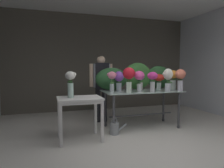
{
  "coord_description": "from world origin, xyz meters",
  "views": [
    {
      "loc": [
        -1.64,
        -2.47,
        1.33
      ],
      "look_at": [
        -0.42,
        1.38,
        1.0
      ],
      "focal_mm": 32.61,
      "sensor_mm": 36.0,
      "label": 1
    }
  ],
  "objects_px": {
    "vase_sunset_ranunculus": "(173,78)",
    "vase_magenta_lilies": "(153,79)",
    "vase_coral_carnations": "(180,77)",
    "vase_white_roses_tall": "(71,82)",
    "vase_lilac_stock": "(141,79)",
    "vase_ivory_tulips": "(168,78)",
    "side_table_white": "(80,103)",
    "vase_scarlet_dahlias": "(159,79)",
    "vase_rosy_snapdragons": "(112,79)",
    "vase_violet_roses": "(119,79)",
    "watering_can": "(115,128)",
    "florist": "(101,81)",
    "display_table_glass": "(142,97)",
    "vase_fuchsia_hydrangea": "(139,78)",
    "vase_crimson_peonies": "(129,76)"
  },
  "relations": [
    {
      "from": "vase_sunset_ranunculus",
      "to": "vase_coral_carnations",
      "type": "xyz_separation_m",
      "value": [
        -0.01,
        -0.29,
        0.03
      ]
    },
    {
      "from": "vase_lilac_stock",
      "to": "vase_scarlet_dahlias",
      "type": "relative_size",
      "value": 1.13
    },
    {
      "from": "vase_sunset_ranunculus",
      "to": "vase_white_roses_tall",
      "type": "relative_size",
      "value": 0.93
    },
    {
      "from": "florist",
      "to": "vase_lilac_stock",
      "type": "relative_size",
      "value": 3.98
    },
    {
      "from": "side_table_white",
      "to": "vase_white_roses_tall",
      "type": "bearing_deg",
      "value": -179.49
    },
    {
      "from": "side_table_white",
      "to": "watering_can",
      "type": "bearing_deg",
      "value": 7.48
    },
    {
      "from": "vase_sunset_ranunculus",
      "to": "vase_rosy_snapdragons",
      "type": "bearing_deg",
      "value": -177.71
    },
    {
      "from": "vase_rosy_snapdragons",
      "to": "vase_coral_carnations",
      "type": "distance_m",
      "value": 1.5
    },
    {
      "from": "vase_sunset_ranunculus",
      "to": "vase_magenta_lilies",
      "type": "distance_m",
      "value": 0.73
    },
    {
      "from": "display_table_glass",
      "to": "vase_rosy_snapdragons",
      "type": "bearing_deg",
      "value": -172.36
    },
    {
      "from": "vase_lilac_stock",
      "to": "vase_ivory_tulips",
      "type": "height_order",
      "value": "vase_ivory_tulips"
    },
    {
      "from": "vase_violet_roses",
      "to": "vase_coral_carnations",
      "type": "bearing_deg",
      "value": -19.52
    },
    {
      "from": "florist",
      "to": "vase_sunset_ranunculus",
      "type": "distance_m",
      "value": 1.68
    },
    {
      "from": "display_table_glass",
      "to": "vase_scarlet_dahlias",
      "type": "distance_m",
      "value": 0.59
    },
    {
      "from": "vase_violet_roses",
      "to": "vase_white_roses_tall",
      "type": "relative_size",
      "value": 0.89
    },
    {
      "from": "florist",
      "to": "vase_sunset_ranunculus",
      "type": "xyz_separation_m",
      "value": [
        1.5,
        -0.77,
        0.09
      ]
    },
    {
      "from": "vase_lilac_stock",
      "to": "vase_magenta_lilies",
      "type": "distance_m",
      "value": 0.39
    },
    {
      "from": "side_table_white",
      "to": "vase_white_roses_tall",
      "type": "relative_size",
      "value": 1.67
    },
    {
      "from": "vase_ivory_tulips",
      "to": "vase_sunset_ranunculus",
      "type": "bearing_deg",
      "value": 42.22
    },
    {
      "from": "vase_ivory_tulips",
      "to": "vase_fuchsia_hydrangea",
      "type": "bearing_deg",
      "value": 170.38
    },
    {
      "from": "vase_scarlet_dahlias",
      "to": "vase_rosy_snapdragons",
      "type": "relative_size",
      "value": 0.84
    },
    {
      "from": "florist",
      "to": "watering_can",
      "type": "relative_size",
      "value": 4.61
    },
    {
      "from": "vase_ivory_tulips",
      "to": "vase_white_roses_tall",
      "type": "bearing_deg",
      "value": -178.61
    },
    {
      "from": "vase_lilac_stock",
      "to": "vase_rosy_snapdragons",
      "type": "relative_size",
      "value": 0.96
    },
    {
      "from": "display_table_glass",
      "to": "vase_crimson_peonies",
      "type": "xyz_separation_m",
      "value": [
        -0.42,
        -0.28,
        0.47
      ]
    },
    {
      "from": "side_table_white",
      "to": "vase_rosy_snapdragons",
      "type": "relative_size",
      "value": 1.86
    },
    {
      "from": "display_table_glass",
      "to": "side_table_white",
      "type": "bearing_deg",
      "value": -165.32
    },
    {
      "from": "vase_sunset_ranunculus",
      "to": "vase_coral_carnations",
      "type": "bearing_deg",
      "value": -91.27
    },
    {
      "from": "display_table_glass",
      "to": "side_table_white",
      "type": "relative_size",
      "value": 2.15
    },
    {
      "from": "vase_magenta_lilies",
      "to": "watering_can",
      "type": "relative_size",
      "value": 1.18
    },
    {
      "from": "vase_violet_roses",
      "to": "florist",
      "type": "bearing_deg",
      "value": 111.54
    },
    {
      "from": "side_table_white",
      "to": "florist",
      "type": "height_order",
      "value": "florist"
    },
    {
      "from": "vase_lilac_stock",
      "to": "vase_ivory_tulips",
      "type": "relative_size",
      "value": 0.84
    },
    {
      "from": "side_table_white",
      "to": "vase_scarlet_dahlias",
      "type": "distance_m",
      "value": 1.95
    },
    {
      "from": "side_table_white",
      "to": "vase_rosy_snapdragons",
      "type": "distance_m",
      "value": 0.86
    },
    {
      "from": "side_table_white",
      "to": "vase_magenta_lilies",
      "type": "xyz_separation_m",
      "value": [
        1.52,
        0.06,
        0.41
      ]
    },
    {
      "from": "vase_fuchsia_hydrangea",
      "to": "vase_crimson_peonies",
      "type": "distance_m",
      "value": 0.26
    },
    {
      "from": "vase_lilac_stock",
      "to": "vase_sunset_ranunculus",
      "type": "relative_size",
      "value": 0.92
    },
    {
      "from": "watering_can",
      "to": "vase_coral_carnations",
      "type": "bearing_deg",
      "value": -1.6
    },
    {
      "from": "vase_rosy_snapdragons",
      "to": "vase_magenta_lilies",
      "type": "height_order",
      "value": "vase_rosy_snapdragons"
    },
    {
      "from": "vase_scarlet_dahlias",
      "to": "vase_magenta_lilies",
      "type": "relative_size",
      "value": 0.86
    },
    {
      "from": "vase_sunset_ranunculus",
      "to": "vase_white_roses_tall",
      "type": "height_order",
      "value": "vase_sunset_ranunculus"
    },
    {
      "from": "display_table_glass",
      "to": "vase_rosy_snapdragons",
      "type": "relative_size",
      "value": 3.99
    },
    {
      "from": "side_table_white",
      "to": "vase_white_roses_tall",
      "type": "xyz_separation_m",
      "value": [
        -0.16,
        -0.0,
        0.38
      ]
    },
    {
      "from": "vase_ivory_tulips",
      "to": "vase_rosy_snapdragons",
      "type": "bearing_deg",
      "value": 168.89
    },
    {
      "from": "vase_coral_carnations",
      "to": "vase_lilac_stock",
      "type": "bearing_deg",
      "value": 152.97
    },
    {
      "from": "florist",
      "to": "display_table_glass",
      "type": "bearing_deg",
      "value": -44.93
    },
    {
      "from": "vase_coral_carnations",
      "to": "vase_white_roses_tall",
      "type": "xyz_separation_m",
      "value": [
        -2.34,
        -0.05,
        -0.05
      ]
    },
    {
      "from": "vase_white_roses_tall",
      "to": "vase_rosy_snapdragons",
      "type": "bearing_deg",
      "value": 17.91
    },
    {
      "from": "vase_violet_roses",
      "to": "vase_fuchsia_hydrangea",
      "type": "xyz_separation_m",
      "value": [
        0.33,
        -0.34,
        0.03
      ]
    }
  ]
}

